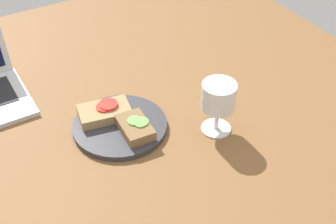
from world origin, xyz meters
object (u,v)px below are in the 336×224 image
sandwich_with_tomato (105,112)px  wine_glass (219,98)px  plate (120,126)px  sandwich_with_cucumber (135,127)px

sandwich_with_tomato → wine_glass: 26.70cm
wine_glass → plate: bearing=148.9°
plate → wine_glass: (18.97, -11.42, 8.25)cm
sandwich_with_tomato → wine_glass: bearing=-37.1°
plate → sandwich_with_tomato: 4.99cm
plate → sandwich_with_cucumber: sandwich_with_cucumber is taller
sandwich_with_tomato → plate: bearing=-67.5°
sandwich_with_cucumber → sandwich_with_tomato: bearing=113.4°
plate → sandwich_with_cucumber: (1.89, -4.19, 1.99)cm
sandwich_with_tomato → sandwich_with_cucumber: size_ratio=1.29×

